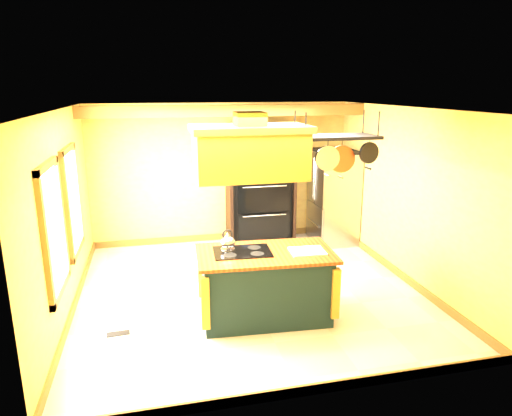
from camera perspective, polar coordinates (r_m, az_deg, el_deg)
name	(u,v)px	position (r m, az deg, el deg)	size (l,w,h in m)	color
floor	(249,291)	(7.01, -0.85, -10.33)	(5.00, 5.00, 0.00)	beige
ceiling	(248,109)	(6.34, -0.95, 12.31)	(5.00, 5.00, 0.00)	white
wall_back	(222,173)	(8.95, -4.27, 4.34)	(5.00, 0.02, 2.70)	#EAC055
wall_front	(306,271)	(4.26, 6.26, -7.83)	(5.00, 0.02, 2.70)	#EAC055
wall_left	(63,215)	(6.52, -22.93, -0.85)	(0.02, 5.00, 2.70)	#EAC055
wall_right	(406,196)	(7.46, 18.22, 1.48)	(0.02, 5.00, 2.70)	#EAC055
ceiling_beam	(228,111)	(8.02, -3.55, 12.05)	(5.00, 0.15, 0.20)	brown
window_near	(54,229)	(5.74, -23.92, -2.47)	(0.06, 1.06, 1.56)	brown
window_far	(73,201)	(7.07, -21.92, 0.85)	(0.06, 1.06, 1.56)	brown
kitchen_island	(265,284)	(6.09, 1.13, -9.51)	(1.82, 1.09, 1.11)	black
range_hood	(250,150)	(5.55, -0.77, 7.20)	(1.41, 0.80, 0.80)	gold
pot_rack	(335,144)	(5.88, 9.90, 7.88)	(1.11, 0.52, 0.80)	black
refrigerator	(333,199)	(9.04, 9.62, 1.15)	(0.77, 0.91, 1.78)	#95979E
hutch	(260,197)	(8.94, 0.52, 1.34)	(1.30, 0.59, 2.30)	black
floor_register	(118,334)	(6.15, -16.84, -14.79)	(0.28, 0.12, 0.01)	black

